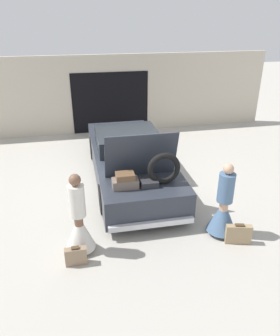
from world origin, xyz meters
TOP-DOWN VIEW (x-y plane):
  - ground_plane at (0.00, 0.00)m, footprint 40.00×40.00m
  - garage_wall_back at (0.00, 4.10)m, footprint 12.00×0.14m
  - car at (0.00, -0.00)m, footprint 1.90×5.17m
  - person_left at (-1.43, -2.74)m, footprint 0.56×0.56m
  - person_right at (1.43, -2.76)m, footprint 0.60×0.60m
  - suitcase_beside_left_person at (-1.53, -3.11)m, footprint 0.39×0.13m
  - suitcase_beside_right_person at (1.62, -3.13)m, footprint 0.52×0.24m

SIDE VIEW (x-z plane):
  - ground_plane at x=0.00m, z-range 0.00..0.00m
  - suitcase_beside_left_person at x=-1.53m, z-range -0.01..0.36m
  - suitcase_beside_right_person at x=1.62m, z-range -0.01..0.42m
  - person_right at x=1.43m, z-range -0.23..1.34m
  - person_left at x=-1.43m, z-range -0.23..1.40m
  - car at x=0.00m, z-range -0.34..1.52m
  - garage_wall_back at x=0.00m, z-range -0.01..2.79m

